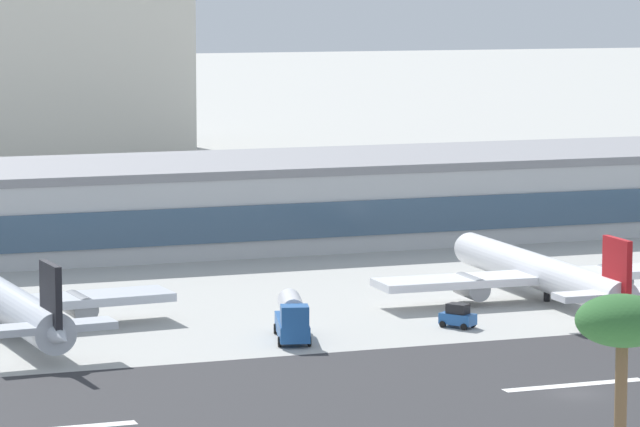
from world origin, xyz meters
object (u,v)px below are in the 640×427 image
at_px(terminal_building, 155,205).
at_px(airliner_black_tail_gate_1, 6,303).
at_px(airliner_red_tail_gate_2, 546,275).
at_px(service_fuel_truck_1, 292,317).
at_px(palm_tree_2, 622,330).
at_px(service_baggage_tug_0, 458,316).

relative_size(terminal_building, airliner_black_tail_gate_1, 4.89).
bearing_deg(terminal_building, airliner_red_tail_gate_2, -61.48).
distance_m(terminal_building, service_fuel_truck_1, 59.56).
bearing_deg(airliner_red_tail_gate_2, airliner_black_tail_gate_1, 88.98).
xyz_separation_m(terminal_building, airliner_black_tail_gate_1, (-26.41, -47.55, -2.41)).
xyz_separation_m(airliner_black_tail_gate_1, palm_tree_2, (19.48, -76.11, 10.15)).
bearing_deg(palm_tree_2, terminal_building, 86.79).
relative_size(airliner_red_tail_gate_2, service_baggage_tug_0, 11.18).
bearing_deg(service_fuel_truck_1, airliner_red_tail_gate_2, 123.39).
distance_m(service_baggage_tug_0, service_fuel_truck_1, 16.20).
bearing_deg(palm_tree_2, airliner_red_tail_gate_2, 65.51).
bearing_deg(airliner_black_tail_gate_1, service_baggage_tug_0, -110.79).
height_order(service_fuel_truck_1, palm_tree_2, palm_tree_2).
height_order(airliner_red_tail_gate_2, service_fuel_truck_1, airliner_red_tail_gate_2).
bearing_deg(airliner_black_tail_gate_1, airliner_red_tail_gate_2, -96.47).
xyz_separation_m(airliner_red_tail_gate_2, palm_tree_2, (-33.81, -74.21, 10.22)).
bearing_deg(palm_tree_2, airliner_black_tail_gate_1, 104.36).
relative_size(service_baggage_tug_0, service_fuel_truck_1, 0.40).
bearing_deg(service_baggage_tug_0, airliner_black_tail_gate_1, 38.04).
relative_size(terminal_building, service_fuel_truck_1, 22.29).
bearing_deg(terminal_building, service_baggage_tug_0, -77.67).
bearing_deg(palm_tree_2, service_baggage_tug_0, 72.91).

